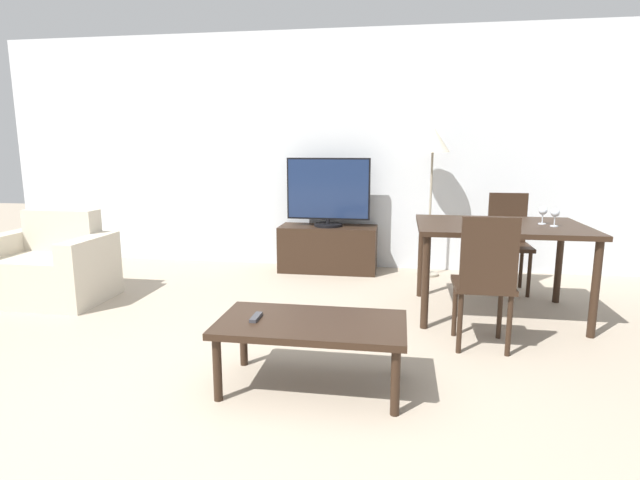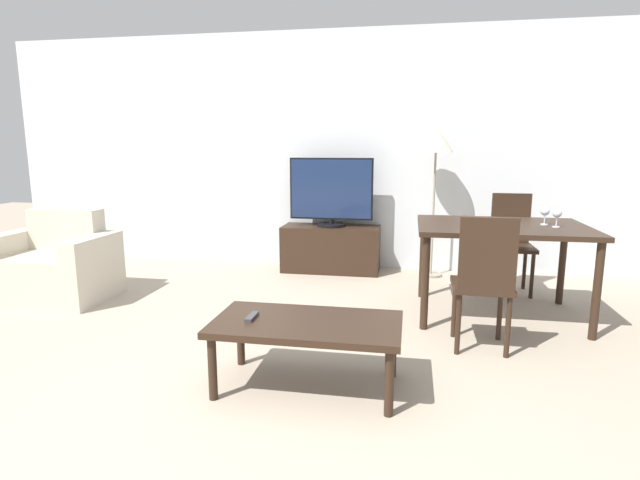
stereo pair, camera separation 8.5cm
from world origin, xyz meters
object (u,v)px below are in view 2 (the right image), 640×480
Objects in this scene: tv_stand at (331,249)px; remote_primary at (252,317)px; armchair at (53,267)px; wine_glass_left at (557,215)px; tv at (331,192)px; dining_chair_near at (484,277)px; dining_chair_far at (511,238)px; dining_table at (501,235)px; wine_glass_center at (545,212)px; floor_lamp at (436,146)px; coffee_table at (307,329)px.

tv_stand is 2.84m from remote_primary.
armchair is 4.46m from wine_glass_left.
armchair is 2.89m from tv.
dining_chair_far is at bearing 73.71° from dining_chair_near.
remote_primary is at bearing -136.52° from dining_table.
armchair is 7.31× the size of wine_glass_center.
floor_lamp is at bearing 148.68° from dining_chair_far.
floor_lamp reaches higher than coffee_table.
dining_table is 8.98× the size of remote_primary.
floor_lamp is at bearing 124.44° from wine_glass_center.
remote_primary is (-1.88, -2.37, -0.11)m from dining_chair_far.
wine_glass_left reaches higher than tv_stand.
armchair is 0.79× the size of dining_table.
coffee_table is (0.31, -2.82, 0.11)m from tv_stand.
tv is (2.40, 1.49, 0.61)m from armchair.
dining_chair_far is at bearing -31.32° from floor_lamp.
wine_glass_left is (2.02, -1.35, 0.62)m from tv_stand.
remote_primary is at bearing -177.45° from coffee_table.
dining_chair_far is 6.38× the size of remote_primary.
coffee_table is 7.28× the size of remote_primary.
tv reaches higher than wine_glass_left.
remote_primary is (-1.64, -1.56, -0.27)m from dining_table.
dining_table is at bearing 43.48° from remote_primary.
armchair is 1.14× the size of tv.
tv_stand is 7.52× the size of wine_glass_left.
dining_table reaches higher than remote_primary.
armchair is 4.40m from wine_glass_center.
coffee_table is at bearing -130.43° from dining_table.
tv is at bearing 147.76° from wine_glass_center.
wine_glass_center reaches higher than tv_stand.
remote_primary is 1.03× the size of wine_glass_left.
coffee_table is at bearing -139.37° from wine_glass_left.
dining_table is 0.38m from wine_glass_center.
tv_stand is at bearing 146.15° from wine_glass_left.
armchair reaches higher than coffee_table.
dining_chair_far is (1.86, -0.47, -0.37)m from tv.
dining_table is 2.28m from remote_primary.
remote_primary is 2.58m from wine_glass_center.
dining_chair_far reaches higher than armchair.
tv is at bearing 178.99° from floor_lamp.
dining_table is 9.23× the size of wine_glass_left.
wine_glass_left is at bearing 40.63° from coffee_table.
dining_chair_far is (1.86, -0.47, 0.27)m from tv_stand.
dining_chair_far is 3.02m from remote_primary.
wine_glass_center is (0.83, -1.21, -0.53)m from floor_lamp.
wine_glass_center is (4.36, 0.25, 0.58)m from armchair.
dining_chair_far is 1.23m from floor_lamp.
remote_primary is (-1.41, -0.75, -0.11)m from dining_chair_near.
remote_primary is at bearing -128.46° from dining_chair_far.
dining_chair_near reaches higher than remote_primary.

